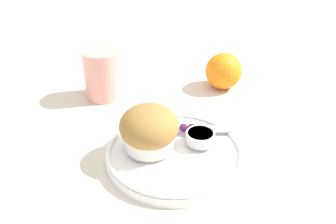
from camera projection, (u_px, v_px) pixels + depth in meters
The scene contains 8 objects.
ground_plane at pixel (187, 148), 0.60m from camera, with size 3.00×3.00×0.00m, color beige.
plate at pixel (174, 153), 0.57m from camera, with size 0.21×0.21×0.02m.
muffin at pixel (149, 129), 0.55m from camera, with size 0.09×0.09×0.07m.
cream_ramekin at pixel (200, 137), 0.57m from camera, with size 0.04×0.04×0.02m.
berry_pair at pixel (188, 128), 0.60m from camera, with size 0.03×0.01×0.01m.
butter_knife at pixel (187, 128), 0.60m from camera, with size 0.19×0.02×0.00m.
orange_fruit at pixel (223, 71), 0.75m from camera, with size 0.07×0.07×0.07m.
juice_glass at pixel (102, 74), 0.71m from camera, with size 0.07×0.07×0.10m.
Camera 1 is at (-0.02, -0.48, 0.36)m, focal length 40.00 mm.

